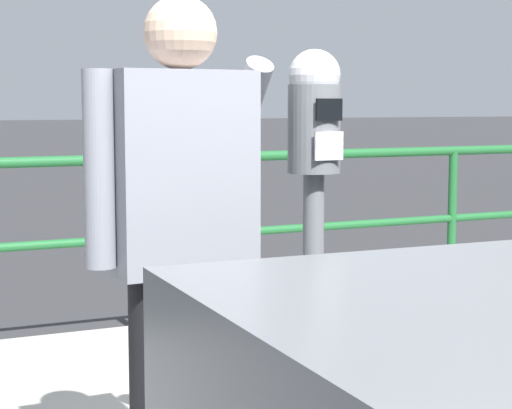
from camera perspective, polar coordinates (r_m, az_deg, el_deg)
name	(u,v)px	position (r m, az deg, el deg)	size (l,w,h in m)	color
sidewalk_curb	(261,405)	(4.29, 0.34, -12.77)	(36.00, 2.85, 0.15)	#ADA8A0
parking_meter	(314,178)	(2.90, 3.74, 1.72)	(0.17, 0.18, 1.51)	slate
pedestrian_at_meter	(182,232)	(2.74, -4.81, -1.79)	(0.61, 0.50, 1.66)	black
background_railing	(174,204)	(5.21, -5.31, 0.01)	(24.06, 0.06, 1.05)	#1E602D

